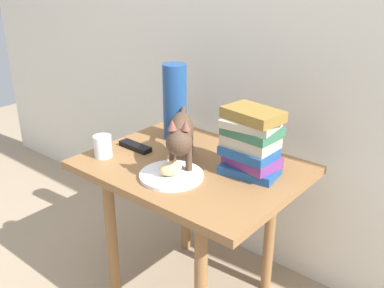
# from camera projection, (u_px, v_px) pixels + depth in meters

# --- Properties ---
(back_panel) EXTENTS (4.00, 0.04, 2.20)m
(back_panel) POSITION_uv_depth(u_px,v_px,m) (260.00, 16.00, 1.75)
(back_panel) COLOR silver
(back_panel) RESTS_ON ground
(side_table) EXTENTS (0.79, 0.60, 0.61)m
(side_table) POSITION_uv_depth(u_px,v_px,m) (192.00, 184.00, 1.68)
(side_table) COLOR olive
(side_table) RESTS_ON ground
(plate) EXTENTS (0.23, 0.23, 0.01)m
(plate) POSITION_uv_depth(u_px,v_px,m) (171.00, 175.00, 1.54)
(plate) COLOR white
(plate) RESTS_ON side_table
(bread_roll) EXTENTS (0.09, 0.10, 0.05)m
(bread_roll) POSITION_uv_depth(u_px,v_px,m) (170.00, 169.00, 1.52)
(bread_roll) COLOR #E0BC7A
(bread_roll) RESTS_ON plate
(cat) EXTENTS (0.32, 0.39, 0.23)m
(cat) POSITION_uv_depth(u_px,v_px,m) (181.00, 133.00, 1.57)
(cat) COLOR #4C3828
(cat) RESTS_ON side_table
(book_stack) EXTENTS (0.22, 0.16, 0.24)m
(book_stack) POSITION_uv_depth(u_px,v_px,m) (251.00, 142.00, 1.53)
(book_stack) COLOR #1E4C8C
(book_stack) RESTS_ON side_table
(green_vase) EXTENTS (0.10, 0.10, 0.32)m
(green_vase) POSITION_uv_depth(u_px,v_px,m) (175.00, 102.00, 1.82)
(green_vase) COLOR navy
(green_vase) RESTS_ON side_table
(candle_jar) EXTENTS (0.07, 0.07, 0.08)m
(candle_jar) POSITION_uv_depth(u_px,v_px,m) (103.00, 147.00, 1.69)
(candle_jar) COLOR silver
(candle_jar) RESTS_ON side_table
(tv_remote) EXTENTS (0.15, 0.05, 0.02)m
(tv_remote) POSITION_uv_depth(u_px,v_px,m) (135.00, 146.00, 1.77)
(tv_remote) COLOR black
(tv_remote) RESTS_ON side_table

